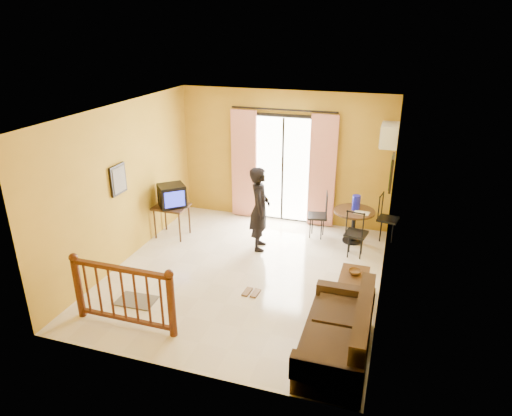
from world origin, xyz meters
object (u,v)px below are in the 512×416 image
(dining_table, at_px, (354,217))
(sofa, at_px, (340,337))
(television, at_px, (172,196))
(standing_person, at_px, (260,209))
(coffee_table, at_px, (353,283))

(dining_table, bearing_deg, sofa, -85.96)
(dining_table, height_order, sofa, sofa)
(television, relative_size, sofa, 0.37)
(television, xyz_separation_m, standing_person, (1.81, 0.03, -0.06))
(dining_table, relative_size, sofa, 0.45)
(coffee_table, height_order, standing_person, standing_person)
(coffee_table, relative_size, sofa, 0.45)
(dining_table, height_order, coffee_table, dining_table)
(sofa, xyz_separation_m, standing_person, (-1.92, 2.66, 0.49))
(television, height_order, standing_person, standing_person)
(dining_table, xyz_separation_m, standing_person, (-1.67, -0.82, 0.29))
(television, distance_m, dining_table, 3.60)
(television, xyz_separation_m, sofa, (3.72, -2.63, -0.56))
(dining_table, height_order, standing_person, standing_person)
(coffee_table, bearing_deg, standing_person, 148.76)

